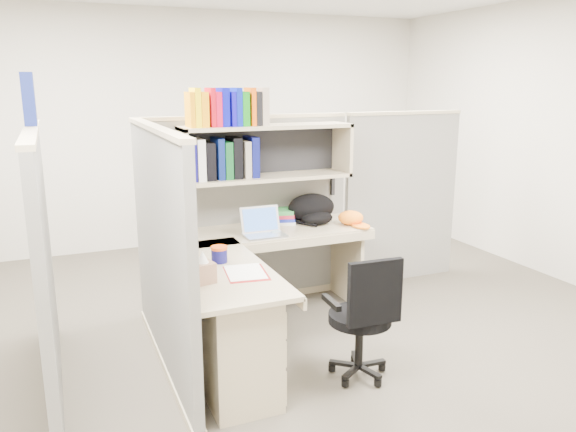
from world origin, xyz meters
name	(u,v)px	position (x,y,z in m)	size (l,w,h in m)	color
ground	(289,343)	(0.00, 0.00, 0.00)	(6.00, 6.00, 0.00)	#3A352D
room_shell	(289,123)	(0.00, 0.00, 1.62)	(6.00, 6.00, 6.00)	beige
cubicle	(221,216)	(-0.37, 0.45, 0.91)	(3.79, 1.84, 1.95)	slate
desk	(249,311)	(-0.41, -0.29, 0.44)	(1.74, 1.75, 0.73)	tan
laptop	(265,222)	(-0.04, 0.39, 0.84)	(0.31, 0.31, 0.23)	silver
backpack	(314,209)	(0.50, 0.63, 0.85)	(0.41, 0.32, 0.24)	black
orange_cap	(351,218)	(0.76, 0.47, 0.79)	(0.21, 0.24, 0.12)	orange
snack_canister	(219,254)	(-0.54, -0.09, 0.79)	(0.11, 0.11, 0.11)	#0E0D4F
tissue_box	(203,267)	(-0.74, -0.42, 0.83)	(0.12, 0.12, 0.19)	#976F56
mouse	(276,232)	(0.06, 0.43, 0.75)	(0.08, 0.05, 0.03)	#819FB7
paper_cup	(247,219)	(-0.06, 0.77, 0.78)	(0.08, 0.08, 0.11)	silver
book_stack	(284,216)	(0.27, 0.74, 0.79)	(0.17, 0.23, 0.11)	gray
loose_paper	(245,272)	(-0.45, -0.35, 0.73)	(0.23, 0.31, 0.00)	white
task_chair	(362,336)	(0.23, -0.65, 0.30)	(0.45, 0.42, 0.86)	black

